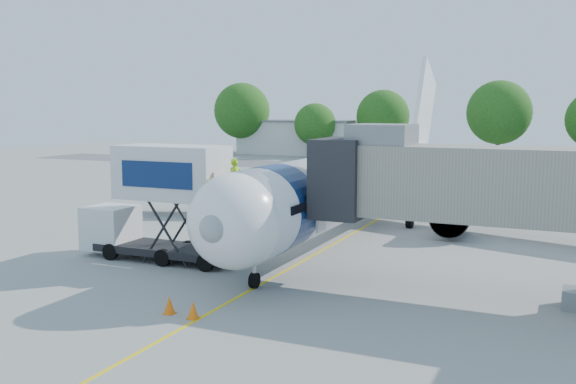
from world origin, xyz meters
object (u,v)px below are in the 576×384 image
at_px(aircraft, 360,181).
at_px(catering_hiloader, 161,203).
at_px(jet_bridge, 470,185).
at_px(ground_tug, 120,341).

height_order(aircraft, catering_hiloader, aircraft).
xyz_separation_m(aircraft, jet_bridge, (7.99, -11.12, 1.39)).
bearing_deg(jet_bridge, catering_hiloader, -179.99).
bearing_deg(ground_tug, jet_bridge, 58.38).
distance_m(aircraft, catering_hiloader, 12.77).
xyz_separation_m(jet_bridge, catering_hiloader, (-14.25, -0.00, -1.58)).
bearing_deg(aircraft, ground_tug, -89.83).
relative_size(aircraft, jet_bridge, 2.71).
bearing_deg(aircraft, catering_hiloader, -119.36).
bearing_deg(jet_bridge, ground_tug, -125.86).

